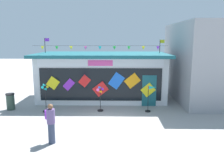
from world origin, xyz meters
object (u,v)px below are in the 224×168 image
at_px(trash_bin, 10,101).
at_px(wind_spinner_left, 100,95).
at_px(kite_shop_building, 102,76).
at_px(person_near_camera, 51,123).
at_px(wind_spinner_center_left, 151,93).
at_px(wind_spinner_far_left, 45,95).

bearing_deg(trash_bin, wind_spinner_left, -2.30).
relative_size(kite_shop_building, person_near_camera, 5.36).
bearing_deg(wind_spinner_center_left, wind_spinner_left, 178.85).
xyz_separation_m(wind_spinner_center_left, trash_bin, (-8.46, 0.28, -0.60)).
bearing_deg(kite_shop_building, wind_spinner_left, -89.12).
distance_m(wind_spinner_left, trash_bin, 5.51).
distance_m(wind_spinner_far_left, wind_spinner_center_left, 6.18).
relative_size(kite_shop_building, wind_spinner_center_left, 5.71).
relative_size(wind_spinner_center_left, person_near_camera, 0.94).
relative_size(person_near_camera, trash_bin, 1.67).
bearing_deg(wind_spinner_far_left, wind_spinner_left, 3.85).
bearing_deg(trash_bin, wind_spinner_far_left, -10.76).
bearing_deg(person_near_camera, trash_bin, 87.04).
relative_size(kite_shop_building, trash_bin, 8.93).
bearing_deg(wind_spinner_left, wind_spinner_center_left, -1.15).
bearing_deg(wind_spinner_left, person_near_camera, -111.37).
bearing_deg(trash_bin, person_near_camera, -50.92).
bearing_deg(wind_spinner_far_left, kite_shop_building, 47.23).
height_order(person_near_camera, trash_bin, person_near_camera).
bearing_deg(wind_spinner_center_left, trash_bin, 178.11).
bearing_deg(wind_spinner_center_left, wind_spinner_far_left, -178.56).
relative_size(wind_spinner_far_left, wind_spinner_center_left, 1.08).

